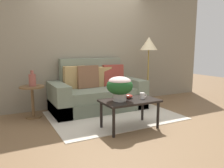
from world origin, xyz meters
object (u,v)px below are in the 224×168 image
Objects in this scene: coffee_table at (130,103)px; snack_bowl at (129,96)px; side_table at (32,96)px; coffee_mug at (142,96)px; couch at (97,93)px; floor_lamp at (149,48)px; table_vase at (32,80)px; potted_plant at (120,86)px.

snack_bowl reaches higher than coffee_table.
coffee_mug is (1.53, -1.33, 0.11)m from side_table.
side_table is (-1.30, 1.30, 0.00)m from coffee_table.
couch is at bearing 99.88° from coffee_mug.
floor_lamp reaches higher than couch.
floor_lamp reaches higher than side_table.
table_vase reaches higher than snack_bowl.
potted_plant is 1.42× the size of table_vase.
side_table is at bearing 179.42° from floor_lamp.
snack_bowl is 0.47× the size of table_vase.
floor_lamp is at bearing -0.66° from table_vase.
coffee_mug is at bearing -41.15° from side_table.
snack_bowl is at bearing 19.60° from potted_plant.
coffee_table is 1.53× the size of side_table.
potted_plant is 0.44m from coffee_mug.
snack_bowl is at bearing -136.95° from floor_lamp.
snack_bowl is (-1.26, -1.18, -0.79)m from floor_lamp.
floor_lamp is 1.90m from snack_bowl.
snack_bowl is (-0.18, 0.13, -0.01)m from coffee_mug.
snack_bowl is at bearing -42.41° from table_vase.
couch is 1.62m from floor_lamp.
couch is 2.12× the size of coffee_table.
table_vase is (-1.28, 0.01, 0.37)m from couch.
couch reaches higher than potted_plant.
coffee_table is 1.84m from side_table.
coffee_table is at bearing -6.92° from potted_plant.
side_table is 1.73m from potted_plant.
floor_lamp is 5.30× the size of table_vase.
coffee_table is 2.21× the size of potted_plant.
floor_lamp is 11.35× the size of snack_bowl.
snack_bowl is (0.04, 0.10, 0.10)m from coffee_table.
side_table is at bearing -168.42° from table_vase.
potted_plant is at bearing 172.48° from coffee_mug.
coffee_mug is (0.40, -0.05, -0.19)m from potted_plant.
floor_lamp is at bearing -0.58° from side_table.
coffee_mug is (0.23, -1.33, 0.18)m from couch.
couch is 6.63× the size of table_vase.
side_table is 0.30m from table_vase.
snack_bowl is (0.05, -1.20, 0.17)m from couch.
side_table is 1.45× the size of potted_plant.
side_table is at bearing 138.85° from coffee_mug.
coffee_mug is at bearing -34.51° from snack_bowl.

